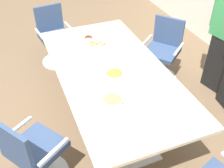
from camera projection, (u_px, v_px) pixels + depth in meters
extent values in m
cube|color=brown|center=(112.00, 117.00, 3.58)|extent=(10.00, 10.00, 0.01)
cube|color=#CCB793|center=(112.00, 72.00, 3.13)|extent=(2.40, 1.20, 0.04)
cube|color=silver|center=(98.00, 91.00, 3.98)|extent=(0.56, 0.56, 0.02)
cylinder|color=silver|center=(97.00, 71.00, 3.76)|extent=(0.09, 0.09, 0.69)
cube|color=silver|center=(129.00, 148.00, 3.17)|extent=(0.56, 0.56, 0.02)
cylinder|color=silver|center=(131.00, 126.00, 2.95)|extent=(0.09, 0.09, 0.69)
cylinder|color=silver|center=(158.00, 77.00, 4.26)|extent=(0.76, 0.76, 0.02)
cylinder|color=silver|center=(160.00, 65.00, 4.13)|extent=(0.05, 0.05, 0.41)
cube|color=#33476B|center=(161.00, 52.00, 3.98)|extent=(0.65, 0.65, 0.06)
cube|color=#33476B|center=(169.00, 31.00, 3.98)|extent=(0.37, 0.31, 0.42)
cube|color=silver|center=(179.00, 49.00, 3.81)|extent=(0.25, 0.31, 0.02)
cube|color=silver|center=(147.00, 41.00, 4.00)|extent=(0.25, 0.31, 0.02)
cylinder|color=silver|center=(59.00, 61.00, 4.61)|extent=(0.61, 0.61, 0.02)
cylinder|color=silver|center=(57.00, 50.00, 4.48)|extent=(0.05, 0.05, 0.41)
cube|color=#33476B|center=(56.00, 37.00, 4.34)|extent=(0.52, 0.52, 0.06)
cube|color=#33476B|center=(49.00, 18.00, 4.33)|extent=(0.10, 0.44, 0.42)
cube|color=silver|center=(69.00, 27.00, 4.36)|extent=(0.37, 0.08, 0.02)
cube|color=silver|center=(39.00, 34.00, 4.17)|extent=(0.37, 0.08, 0.02)
cylinder|color=silver|center=(40.00, 163.00, 2.75)|extent=(0.05, 0.05, 0.41)
cube|color=#33476B|center=(37.00, 148.00, 2.61)|extent=(0.64, 0.64, 0.06)
cube|color=#33476B|center=(13.00, 146.00, 2.32)|extent=(0.38, 0.28, 0.42)
cube|color=silver|center=(17.00, 128.00, 2.64)|extent=(0.23, 0.32, 0.02)
cube|color=silver|center=(54.00, 152.00, 2.43)|extent=(0.23, 0.32, 0.02)
cube|color=black|center=(219.00, 63.00, 3.85)|extent=(0.35, 0.26, 0.81)
cylinder|color=#388C4C|center=(217.00, 5.00, 3.55)|extent=(0.10, 0.10, 0.58)
cylinder|color=white|center=(114.00, 75.00, 2.99)|extent=(0.20, 0.20, 0.06)
ellipsoid|color=#AD702D|center=(114.00, 73.00, 2.97)|extent=(0.17, 0.17, 0.05)
cylinder|color=white|center=(112.00, 102.00, 2.64)|extent=(0.20, 0.20, 0.07)
ellipsoid|color=tan|center=(112.00, 99.00, 2.62)|extent=(0.17, 0.17, 0.06)
cylinder|color=white|center=(97.00, 40.00, 3.66)|extent=(0.34, 0.34, 0.01)
torus|color=tan|center=(101.00, 43.00, 3.56)|extent=(0.11, 0.11, 0.03)
torus|color=white|center=(105.00, 41.00, 3.59)|extent=(0.11, 0.11, 0.03)
torus|color=pink|center=(106.00, 37.00, 3.69)|extent=(0.11, 0.11, 0.03)
torus|color=white|center=(101.00, 35.00, 3.73)|extent=(0.11, 0.11, 0.03)
torus|color=white|center=(93.00, 35.00, 3.73)|extent=(0.11, 0.11, 0.03)
torus|color=brown|center=(88.00, 37.00, 3.67)|extent=(0.11, 0.11, 0.03)
torus|color=pink|center=(88.00, 41.00, 3.60)|extent=(0.11, 0.11, 0.03)
torus|color=tan|center=(93.00, 43.00, 3.55)|extent=(0.11, 0.11, 0.03)
cylinder|color=white|center=(163.00, 111.00, 2.58)|extent=(0.19, 0.19, 0.01)
cylinder|color=silver|center=(163.00, 111.00, 2.58)|extent=(0.19, 0.19, 0.01)
cylinder|color=white|center=(163.00, 110.00, 2.58)|extent=(0.19, 0.19, 0.01)
cylinder|color=silver|center=(163.00, 110.00, 2.57)|extent=(0.19, 0.19, 0.01)
cylinder|color=white|center=(163.00, 109.00, 2.57)|extent=(0.19, 0.19, 0.01)
cylinder|color=silver|center=(163.00, 109.00, 2.56)|extent=(0.19, 0.19, 0.01)
cube|color=white|center=(128.00, 49.00, 3.42)|extent=(0.17, 0.17, 0.07)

